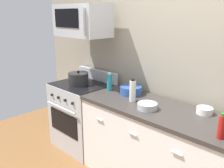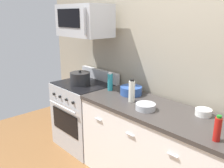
% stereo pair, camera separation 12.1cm
% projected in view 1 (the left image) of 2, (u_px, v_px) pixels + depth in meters
% --- Properties ---
extents(back_wall, '(5.15, 0.10, 2.70)m').
position_uv_depth(back_wall, '(197.00, 63.00, 2.47)').
color(back_wall, '#9E937F').
rests_on(back_wall, ground_plane).
extents(counter_unit, '(2.06, 0.66, 0.92)m').
position_uv_depth(counter_unit, '(170.00, 154.00, 2.43)').
color(counter_unit, white).
rests_on(counter_unit, ground_plane).
extents(range_oven, '(0.76, 0.69, 1.07)m').
position_uv_depth(range_oven, '(83.00, 115.00, 3.38)').
color(range_oven, '#B7BABF').
rests_on(range_oven, ground_plane).
extents(microwave, '(0.74, 0.44, 0.40)m').
position_uv_depth(microwave, '(82.00, 21.00, 3.05)').
color(microwave, '#B7BABF').
extents(bottle_vinegar_white, '(0.07, 0.07, 0.25)m').
position_uv_depth(bottle_vinegar_white, '(133.00, 91.00, 2.57)').
color(bottle_vinegar_white, silver).
rests_on(bottle_vinegar_white, countertop_slab).
extents(bottle_hot_sauce_red, '(0.05, 0.05, 0.20)m').
position_uv_depth(bottle_hot_sauce_red, '(222.00, 127.00, 1.80)').
color(bottle_hot_sauce_red, '#B21914').
rests_on(bottle_hot_sauce_red, countertop_slab).
extents(bottle_dish_soap, '(0.06, 0.06, 0.23)m').
position_uv_depth(bottle_dish_soap, '(109.00, 82.00, 2.95)').
color(bottle_dish_soap, teal).
rests_on(bottle_dish_soap, countertop_slab).
extents(bowl_blue_mixing, '(0.26, 0.26, 0.10)m').
position_uv_depth(bowl_blue_mixing, '(131.00, 90.00, 2.82)').
color(bowl_blue_mixing, '#2D519E').
rests_on(bowl_blue_mixing, countertop_slab).
extents(bowl_steel_prep, '(0.20, 0.20, 0.06)m').
position_uv_depth(bowl_steel_prep, '(147.00, 106.00, 2.38)').
color(bowl_steel_prep, '#B2B5BA').
rests_on(bowl_steel_prep, countertop_slab).
extents(bowl_white_ceramic, '(0.15, 0.15, 0.06)m').
position_uv_depth(bowl_white_ceramic, '(205.00, 110.00, 2.27)').
color(bowl_white_ceramic, white).
rests_on(bowl_white_ceramic, countertop_slab).
extents(stockpot, '(0.27, 0.27, 0.20)m').
position_uv_depth(stockpot, '(78.00, 79.00, 3.19)').
color(stockpot, '#262628').
rests_on(stockpot, range_oven).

